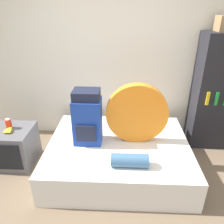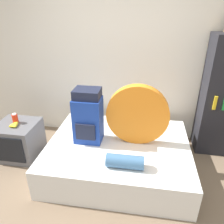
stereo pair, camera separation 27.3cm
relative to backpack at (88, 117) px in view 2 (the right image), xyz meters
The scene contains 9 objects.
ground_plane 1.12m from the backpack, 69.87° to the right, with size 16.00×16.00×0.00m, color brown.
wall_back 1.12m from the backpack, 73.26° to the left, with size 8.00×0.05×2.60m.
bed 0.69m from the backpack, ahead, with size 1.86×1.49×0.41m.
backpack is the anchor object (origin of this frame).
tent_bag 0.64m from the backpack, ahead, with size 0.80×0.12×0.80m.
sleeping_roll 0.78m from the backpack, 42.03° to the right, with size 0.43×0.16×0.16m.
television 1.20m from the backpack, behind, with size 0.57×0.56×0.53m.
canister 1.13m from the backpack, behind, with size 0.08×0.08×0.14m.
banana_bunch 1.10m from the backpack, behind, with size 0.13×0.16×0.04m.
Camera 2 is at (0.42, -1.66, 2.07)m, focal length 35.00 mm.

